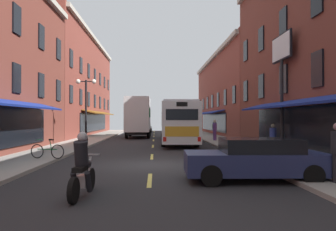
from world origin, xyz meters
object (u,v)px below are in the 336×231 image
Objects in this scene: pedestrian_rear at (273,138)px; sedan_near at (256,159)px; sedan_mid at (144,128)px; street_lamp_twin at (86,108)px; pedestrian_mid at (215,129)px; motorcycle_rider at (82,169)px; box_truck at (139,118)px; pedestrian_near at (215,130)px; billboard_sign at (282,64)px; bicycle_near at (47,151)px; transit_bus at (178,122)px.

sedan_near is at bearing 130.54° from pedestrian_rear.
sedan_mid is 1.01× the size of street_lamp_twin.
pedestrian_rear is (8.02, -27.37, 0.21)m from sedan_mid.
motorcycle_rider is at bearing -26.10° from pedestrian_mid.
sedan_mid is 2.99× the size of pedestrian_rear.
box_truck is 8.58m from pedestrian_mid.
pedestrian_rear is (1.36, -10.18, -0.10)m from pedestrian_near.
pedestrian_near is at bearing -17.33° from pedestrian_mid.
pedestrian_near reaches higher than sedan_mid.
sedan_near is at bearing -82.17° from sedan_mid.
box_truck is 4.30× the size of pedestrian_near.
billboard_sign is at bearing 45.86° from motorcycle_rider.
bicycle_near is at bearing -96.69° from sedan_mid.
billboard_sign is at bearing -147.74° from pedestrian_rear.
pedestrian_rear is at bearing -62.93° from transit_bus.
motorcycle_rider is at bearing -78.33° from street_lamp_twin.
billboard_sign reaches higher than box_truck.
pedestrian_rear is (8.25, -16.73, -1.15)m from box_truck.
motorcycle_rider is at bearing 112.49° from pedestrian_rear.
billboard_sign is at bearing 93.82° from pedestrian_near.
billboard_sign is 3.65× the size of pedestrian_mid.
pedestrian_near reaches higher than sedan_near.
pedestrian_rear is at bearing 91.85° from pedestrian_near.
box_truck reaches higher than motorcycle_rider.
street_lamp_twin reaches higher than sedan_mid.
bicycle_near is at bearing 45.11° from pedestrian_near.
billboard_sign is 13.21m from pedestrian_mid.
street_lamp_twin reaches higher than sedan_near.
bicycle_near is (-3.17, 6.97, -0.21)m from motorcycle_rider.
transit_bus is 18.71m from motorcycle_rider.
pedestrian_mid reaches higher than sedan_near.
street_lamp_twin is at bearing 101.67° from motorcycle_rider.
billboard_sign is 1.44× the size of sedan_near.
transit_bus is 7.04× the size of pedestrian_mid.
motorcycle_rider is 7.66m from bicycle_near.
billboard_sign is 0.52× the size of transit_bus.
bicycle_near is at bearing -121.18° from transit_bus.
transit_bus is at bearing 58.82° from bicycle_near.
sedan_near is 8.01m from pedestrian_rear.
sedan_near is (-3.65, -7.07, -4.26)m from billboard_sign.
box_truck is 4.36× the size of bicycle_near.
pedestrian_near is at bearing 18.80° from transit_bus.
motorcycle_rider is (-8.73, -9.00, -4.25)m from billboard_sign.
sedan_mid is at bearing 100.49° from transit_bus.
pedestrian_near is at bearing -68.82° from sedan_mid.
motorcycle_rider is (-0.31, -36.62, -0.02)m from sedan_mid.
sedan_near is at bearing -85.18° from transit_bus.
box_truck reaches higher than pedestrian_mid.
transit_bus reaches higher than bicycle_near.
pedestrian_mid reaches higher than bicycle_near.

